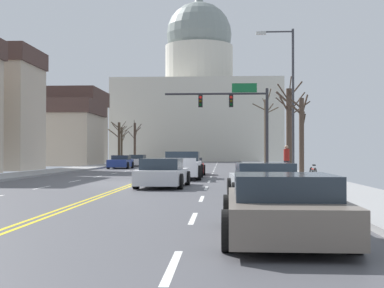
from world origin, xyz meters
The scene contains 21 objects.
ground centered at (0.00, 0.00, 0.02)m, with size 20.00×180.00×0.20m.
signal_gantry centered at (5.37, 15.38, 4.85)m, with size 7.91×0.41×6.64m.
street_lamp_right centered at (7.94, 4.95, 5.05)m, with size 2.15×0.24×8.39m.
capitol_building centered at (0.00, 73.10, 10.14)m, with size 28.41×23.82×31.47m.
sedan_near_00 centered at (2.00, 10.47, 0.55)m, with size 2.18×4.59×1.15m.
pickup_truck_near_01 centered at (1.89, 4.82, 0.71)m, with size 2.31×5.70×1.55m.
sedan_near_02 centered at (1.61, -2.72, 0.58)m, with size 2.17×4.68×1.24m.
sedan_near_03 centered at (5.45, -9.05, 0.55)m, with size 2.25×4.28×1.18m.
sedan_near_04 centered at (5.21, -16.45, 0.54)m, with size 2.14×4.66×1.13m.
sedan_oncoming_00 centered at (-5.25, 24.00, 0.58)m, with size 2.00×4.33×1.23m.
sedan_oncoming_01 centered at (-5.07, 32.97, 0.58)m, with size 2.03×4.37×1.24m.
flank_building_01 centered at (-16.77, 35.43, 3.75)m, with size 13.62×9.06×7.39m.
flank_building_02 centered at (-17.76, 47.56, 5.11)m, with size 10.91×10.23×10.10m.
bare_tree_00 centered at (8.78, 11.44, 3.22)m, with size 2.25×1.34×6.47m.
bare_tree_01 centered at (-8.75, 43.37, 2.75)m, with size 2.48×1.71×5.09m.
bare_tree_02 centered at (8.41, 26.17, 3.59)m, with size 2.53×1.31×7.37m.
bare_tree_03 centered at (-7.87, 36.74, 2.83)m, with size 2.18×2.16×5.01m.
bare_tree_04 centered at (8.35, 3.01, 2.55)m, with size 1.88×1.11×4.61m.
bare_tree_05 centered at (-8.65, 53.29, 3.20)m, with size 1.77×2.63×6.08m.
pedestrian_00 centered at (7.92, 5.76, 1.13)m, with size 0.35×0.34×1.78m.
bicycle_parked centered at (8.26, -1.33, 0.49)m, with size 0.12×1.77×0.85m.
Camera 1 is at (4.15, -26.00, 1.50)m, focal length 50.71 mm.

